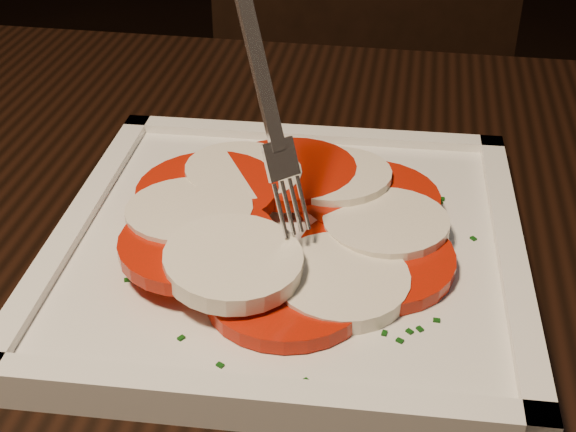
{
  "coord_description": "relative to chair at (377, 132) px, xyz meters",
  "views": [
    {
      "loc": [
        -0.04,
        -0.46,
        1.03
      ],
      "look_at": [
        -0.05,
        -0.09,
        0.78
      ],
      "focal_mm": 50.0,
      "sensor_mm": 36.0,
      "label": 1
    }
  ],
  "objects": [
    {
      "name": "plate",
      "position": [
        -0.1,
        -0.59,
        0.22
      ],
      "size": [
        0.29,
        0.29,
        0.01
      ],
      "primitive_type": "cube",
      "rotation": [
        0.0,
        0.0,
        -0.09
      ],
      "color": "white",
      "rests_on": "table"
    },
    {
      "name": "caprese_salad",
      "position": [
        -0.1,
        -0.59,
        0.24
      ],
      "size": [
        0.2,
        0.22,
        0.03
      ],
      "color": "#BB1204",
      "rests_on": "plate"
    },
    {
      "name": "fork",
      "position": [
        -0.11,
        -0.58,
        0.33
      ],
      "size": [
        0.06,
        0.07,
        0.15
      ],
      "primitive_type": null,
      "rotation": [
        0.0,
        0.0,
        0.63
      ],
      "color": "white",
      "rests_on": "caprese_salad"
    },
    {
      "name": "chair",
      "position": [
        0.0,
        0.0,
        0.0
      ],
      "size": [
        0.48,
        0.48,
        0.93
      ],
      "rotation": [
        0.0,
        0.0,
        0.15
      ],
      "color": "black",
      "rests_on": "ground"
    }
  ]
}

